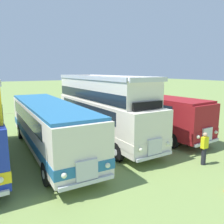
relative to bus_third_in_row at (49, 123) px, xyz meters
name	(u,v)px	position (x,y,z in m)	size (l,w,h in m)	color
ground_plane	(50,151)	(0.00, 0.02, -1.76)	(200.00, 200.00, 0.00)	#7A934C
bus_third_in_row	(49,123)	(0.00, 0.00, 0.00)	(2.88, 11.50, 2.99)	silver
bus_fourth_in_row	(103,107)	(3.88, 0.36, 0.60)	(2.62, 10.59, 4.52)	silver
bus_fifth_in_row	(146,111)	(7.76, 0.39, 0.00)	(3.11, 10.81, 2.99)	maroon
marshal_person	(204,148)	(6.31, -6.08, -0.87)	(0.36, 0.24, 1.73)	#23232D
rope_fence_line	(22,115)	(0.00, 9.36, -1.06)	(21.61, 0.08, 1.05)	#8C704C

